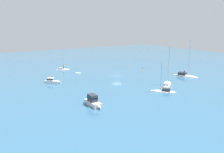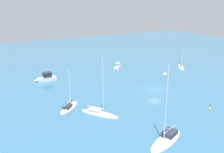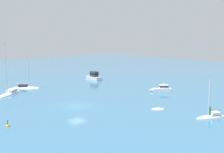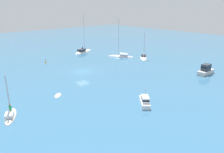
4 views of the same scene
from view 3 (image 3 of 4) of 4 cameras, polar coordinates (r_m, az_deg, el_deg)
ground_plane at (r=45.65m, az=-7.09°, el=-5.91°), size 160.00×160.00×0.00m
yacht at (r=41.69m, az=19.37°, el=-7.60°), size 3.18×4.72×5.71m
cabin_cruiser at (r=70.08m, az=-3.73°, el=0.03°), size 5.29×1.64×2.06m
launch at (r=56.81m, az=9.96°, el=-2.45°), size 3.65×3.90×2.57m
yacht_1 at (r=56.94m, az=-19.89°, el=-3.26°), size 5.11×6.62×10.32m
yacht_3 at (r=61.97m, az=-16.93°, el=-2.16°), size 5.35×5.13×7.15m
rib at (r=44.05m, az=9.21°, el=-6.52°), size 2.00×2.03×0.42m
channel_buoy at (r=38.16m, az=-20.22°, el=-9.40°), size 0.53×0.53×1.07m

